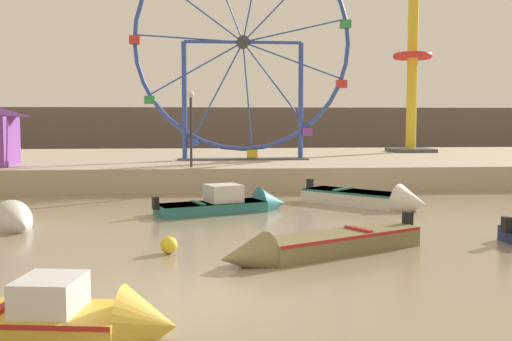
{
  "coord_description": "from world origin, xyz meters",
  "views": [
    {
      "loc": [
        0.01,
        -11.42,
        3.41
      ],
      "look_at": [
        2.03,
        11.33,
        1.46
      ],
      "focal_mm": 42.77,
      "sensor_mm": 36.0,
      "label": 1
    }
  ],
  "objects": [
    {
      "name": "ground_plane",
      "position": [
        0.0,
        0.0,
        0.0
      ],
      "size": [
        240.0,
        240.0,
        0.0
      ],
      "primitive_type": "plane",
      "color": "gray"
    },
    {
      "name": "mooring_buoy_orange",
      "position": [
        -0.85,
        3.91,
        0.22
      ],
      "size": [
        0.44,
        0.44,
        0.44
      ],
      "primitive_type": "sphere",
      "color": "yellow",
      "rests_on": "ground_plane"
    },
    {
      "name": "motorboat_white_red_stripe",
      "position": [
        6.64,
        11.59,
        0.29
      ],
      "size": [
        4.59,
        4.72,
        1.39
      ],
      "rotation": [
        0.0,
        0.0,
        5.47
      ],
      "color": "silver",
      "rests_on": "ground_plane"
    },
    {
      "name": "motorboat_mustard_yellow",
      "position": [
        -2.05,
        -1.92,
        0.29
      ],
      "size": [
        4.2,
        1.9,
        1.38
      ],
      "rotation": [
        0.0,
        0.0,
        6.13
      ],
      "color": "gold",
      "rests_on": "ground_plane"
    },
    {
      "name": "drop_tower_yellow_tower",
      "position": [
        14.32,
        29.38,
        7.73
      ],
      "size": [
        2.8,
        2.8,
        15.65
      ],
      "color": "gold",
      "rests_on": "quay_promenade"
    },
    {
      "name": "ferris_wheel_blue_frame",
      "position": [
        2.29,
        22.36,
        7.38
      ],
      "size": [
        12.12,
        1.2,
        12.44
      ],
      "color": "#334CA8",
      "rests_on": "quay_promenade"
    },
    {
      "name": "motorboat_olive_wood",
      "position": [
        2.75,
        3.26,
        0.28
      ],
      "size": [
        5.69,
        3.72,
        1.11
      ],
      "rotation": [
        0.0,
        0.0,
        3.63
      ],
      "color": "olive",
      "rests_on": "ground_plane"
    },
    {
      "name": "promenade_lamp_near",
      "position": [
        -0.51,
        17.48,
        3.5
      ],
      "size": [
        0.32,
        0.32,
        3.58
      ],
      "color": "#2D2D33",
      "rests_on": "quay_promenade"
    },
    {
      "name": "motorboat_teal_painted",
      "position": [
        1.2,
        10.81,
        0.29
      ],
      "size": [
        5.14,
        3.03,
        1.48
      ],
      "rotation": [
        0.0,
        0.0,
        0.36
      ],
      "color": "teal",
      "rests_on": "ground_plane"
    },
    {
      "name": "distant_town_skyline",
      "position": [
        0.0,
        44.13,
        2.2
      ],
      "size": [
        140.0,
        3.0,
        4.4
      ],
      "primitive_type": "cube",
      "color": "#564C47",
      "rests_on": "ground_plane"
    },
    {
      "name": "quay_promenade",
      "position": [
        0.0,
        26.0,
        0.56
      ],
      "size": [
        110.0,
        19.42,
        1.13
      ],
      "primitive_type": "cube",
      "color": "#B7A88E",
      "rests_on": "ground_plane"
    }
  ]
}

